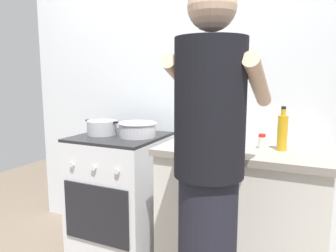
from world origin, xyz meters
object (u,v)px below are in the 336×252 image
person (209,184)px  stove_range (121,195)px  pot (102,128)px  oil_bottle (282,132)px  mixing_bowl (137,129)px  spice_bottle (262,141)px  utensil_crock (216,124)px

person → stove_range: bearing=144.4°
person → pot: bearing=149.1°
oil_bottle → pot: bearing=-179.1°
mixing_bowl → oil_bottle: (0.97, -0.02, 0.05)m
spice_bottle → oil_bottle: 0.13m
mixing_bowl → stove_range: bearing=-172.8°
oil_bottle → person: person is taller
mixing_bowl → utensil_crock: (0.52, 0.17, 0.04)m
stove_range → utensil_crock: size_ratio=2.86×
stove_range → person: size_ratio=0.53×
spice_bottle → utensil_crock: bearing=151.2°
utensil_crock → spice_bottle: (0.34, -0.19, -0.06)m
oil_bottle → person: (-0.24, -0.63, -0.15)m
stove_range → pot: size_ratio=3.18×
stove_range → mixing_bowl: (0.14, 0.02, 0.51)m
stove_range → mixing_bowl: 0.53m
stove_range → person: 1.15m
mixing_bowl → pot: bearing=-172.5°
pot → utensil_crock: bearing=14.5°
pot → oil_bottle: oil_bottle is taller
stove_range → pot: bearing=-172.3°
person → oil_bottle: bearing=69.4°
spice_bottle → oil_bottle: oil_bottle is taller
oil_bottle → person: 0.69m
utensil_crock → oil_bottle: 0.49m
utensil_crock → person: 0.85m
oil_bottle → utensil_crock: bearing=157.5°
pot → mixing_bowl: bearing=7.5°
stove_range → spice_bottle: size_ratio=10.24×
pot → stove_range: bearing=7.7°
stove_range → mixing_bowl: bearing=7.2°
utensil_crock → stove_range: bearing=-164.1°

